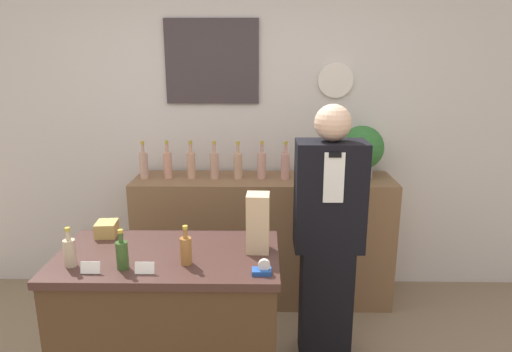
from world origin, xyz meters
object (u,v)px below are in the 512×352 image
at_px(potted_plant, 362,149).
at_px(tape_dispenser, 263,269).
at_px(paper_bag, 258,223).
at_px(shopkeeper, 328,239).

height_order(potted_plant, tape_dispenser, potted_plant).
distance_m(paper_bag, tape_dispenser, 0.29).
height_order(potted_plant, paper_bag, potted_plant).
bearing_deg(tape_dispenser, paper_bag, 95.39).
bearing_deg(potted_plant, tape_dispenser, -117.16).
xyz_separation_m(shopkeeper, paper_bag, (-0.43, -0.43, 0.26)).
relative_size(paper_bag, tape_dispenser, 3.41).
bearing_deg(shopkeeper, paper_bag, -134.83).
relative_size(shopkeeper, potted_plant, 4.12).
height_order(shopkeeper, paper_bag, shopkeeper).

